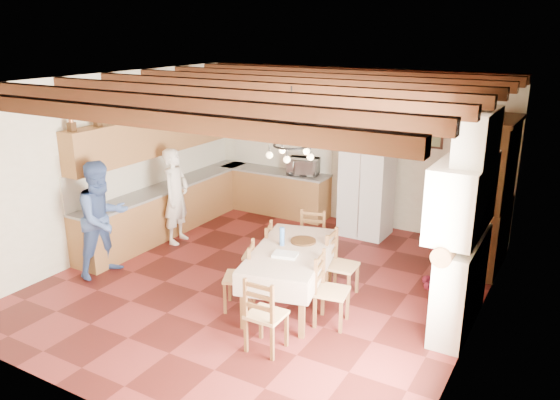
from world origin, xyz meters
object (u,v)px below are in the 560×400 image
(hutch, at_px, (491,195))
(person_man, at_px, (176,196))
(dining_table, at_px, (290,255))
(refrigerator, at_px, (367,190))
(microwave, at_px, (303,166))
(chair_end_far, at_px, (310,242))
(person_woman_blue, at_px, (103,219))
(chair_left_far, at_px, (258,254))
(person_woman_red, at_px, (439,239))
(chair_right_far, at_px, (342,265))
(chair_left_near, at_px, (239,276))
(chair_end_near, at_px, (266,313))
(chair_right_near, at_px, (332,290))

(hutch, distance_m, person_man, 5.25)
(person_man, bearing_deg, dining_table, -119.43)
(refrigerator, bearing_deg, microwave, 171.08)
(chair_end_far, bearing_deg, person_woman_blue, -161.17)
(chair_end_far, distance_m, person_woman_blue, 3.21)
(chair_left_far, relative_size, person_woman_red, 0.64)
(chair_right_far, xyz_separation_m, person_woman_blue, (-3.49, -1.14, 0.43))
(refrigerator, xyz_separation_m, person_man, (-2.78, -2.03, 0.01))
(hutch, xyz_separation_m, person_man, (-4.98, -1.62, -0.35))
(chair_left_near, height_order, chair_end_near, same)
(chair_right_far, bearing_deg, person_woman_blue, 104.93)
(chair_end_far, bearing_deg, chair_left_far, -133.80)
(chair_right_near, bearing_deg, chair_left_far, 60.49)
(chair_right_near, relative_size, chair_end_near, 1.00)
(chair_right_near, xyz_separation_m, chair_right_far, (-0.21, 0.79, 0.00))
(refrigerator, distance_m, dining_table, 3.05)
(chair_left_near, bearing_deg, chair_left_far, 168.96)
(chair_right_near, height_order, person_woman_blue, person_woman_blue)
(person_woman_blue, distance_m, microwave, 4.14)
(dining_table, relative_size, chair_right_near, 2.11)
(chair_left_near, xyz_separation_m, chair_right_far, (1.07, 1.03, 0.00))
(person_man, xyz_separation_m, microwave, (1.34, 2.29, 0.21))
(dining_table, relative_size, chair_end_near, 2.11)
(chair_right_near, height_order, chair_end_near, same)
(person_woman_blue, bearing_deg, chair_right_near, -77.54)
(dining_table, height_order, microwave, microwave)
(dining_table, distance_m, person_woman_red, 2.25)
(refrigerator, bearing_deg, person_man, -142.72)
(chair_left_far, bearing_deg, chair_end_far, 129.24)
(refrigerator, bearing_deg, person_woman_red, -39.88)
(person_man, xyz_separation_m, person_woman_red, (4.49, 0.54, -0.11))
(chair_left_far, bearing_deg, person_man, -128.23)
(hutch, relative_size, chair_right_far, 2.51)
(dining_table, distance_m, chair_end_near, 1.22)
(chair_right_far, height_order, person_woman_blue, person_woman_blue)
(refrigerator, bearing_deg, chair_left_near, -96.04)
(chair_left_near, distance_m, person_woman_blue, 2.46)
(refrigerator, bearing_deg, person_woman_blue, -127.14)
(chair_right_near, height_order, microwave, microwave)
(refrigerator, bearing_deg, chair_right_near, -74.65)
(person_woman_blue, bearing_deg, chair_left_far, -61.37)
(person_woman_blue, height_order, person_woman_red, person_woman_blue)
(chair_left_far, distance_m, microwave, 3.16)
(hutch, relative_size, chair_right_near, 2.51)
(refrigerator, height_order, chair_left_far, refrigerator)
(chair_end_far, bearing_deg, dining_table, -89.95)
(person_woman_red, bearing_deg, chair_right_far, -69.20)
(refrigerator, relative_size, chair_left_far, 1.77)
(chair_right_near, bearing_deg, chair_right_far, 5.07)
(person_man, bearing_deg, chair_left_near, -132.36)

